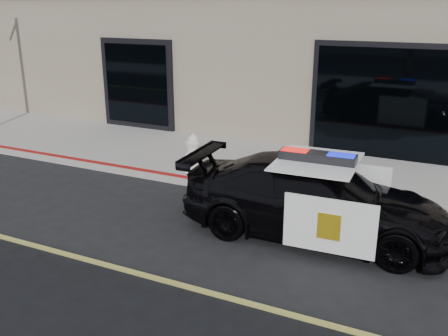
% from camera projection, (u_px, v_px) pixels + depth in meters
% --- Properties ---
extents(ground, '(120.00, 120.00, 0.00)m').
position_uv_depth(ground, '(364.00, 335.00, 5.87)').
color(ground, black).
rests_on(ground, ground).
extents(sidewalk_n, '(60.00, 3.50, 0.15)m').
position_uv_depth(sidewalk_n, '(413.00, 188.00, 10.34)').
color(sidewalk_n, gray).
rests_on(sidewalk_n, ground).
extents(police_car, '(2.25, 4.58, 1.45)m').
position_uv_depth(police_car, '(315.00, 199.00, 8.23)').
color(police_car, black).
rests_on(police_car, ground).
extents(fire_hydrant, '(0.39, 0.55, 0.87)m').
position_uv_depth(fire_hydrant, '(194.00, 154.00, 10.94)').
color(fire_hydrant, silver).
rests_on(fire_hydrant, sidewalk_n).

